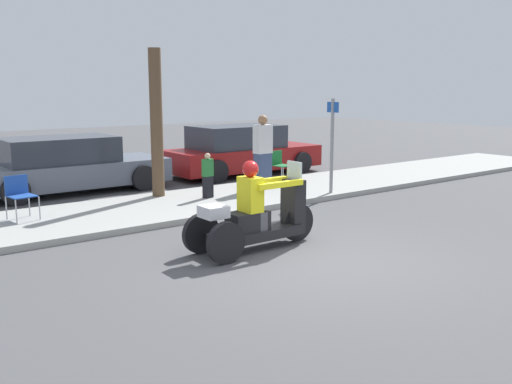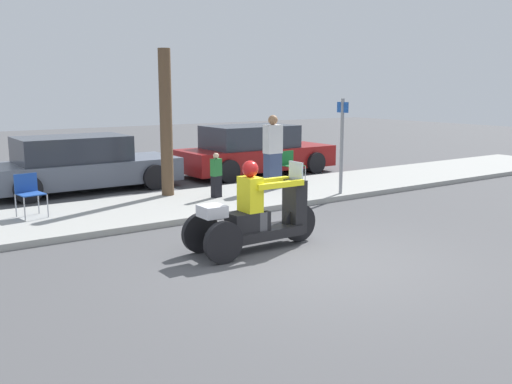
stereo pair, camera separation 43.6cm
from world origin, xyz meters
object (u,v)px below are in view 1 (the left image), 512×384
spectator_far_back (263,153)px  tree_trunk (156,123)px  spectator_with_child (208,176)px  folding_chair_curbside (20,193)px  parked_car_lot_far (241,151)px  folding_chair_set_back (279,163)px  motorcycle_trike (256,218)px  street_sign (332,142)px  parked_car_lot_center (66,166)px

spectator_far_back → tree_trunk: tree_trunk is taller
spectator_with_child → folding_chair_curbside: 3.96m
spectator_with_child → parked_car_lot_far: 4.35m
folding_chair_curbside → tree_trunk: bearing=9.1°
folding_chair_set_back → spectator_far_back: bearing=-152.8°
spectator_with_child → spectator_far_back: 1.77m
motorcycle_trike → folding_chair_curbside: bearing=122.3°
spectator_far_back → folding_chair_curbside: 5.67m
motorcycle_trike → tree_trunk: (0.63, 4.51, 1.26)m
spectator_with_child → street_sign: (2.64, -1.24, 0.71)m
spectator_far_back → spectator_with_child: bearing=-173.6°
parked_car_lot_center → street_sign: street_sign is taller
motorcycle_trike → street_sign: 4.77m
motorcycle_trike → parked_car_lot_far: (4.52, 6.67, 0.18)m
motorcycle_trike → spectator_far_back: size_ratio=1.30×
tree_trunk → street_sign: bearing=-31.7°
folding_chair_curbside → parked_car_lot_center: size_ratio=0.17×
spectator_with_child → parked_car_lot_center: bearing=122.6°
spectator_with_child → parked_car_lot_center: (-2.07, 3.24, 0.05)m
tree_trunk → parked_car_lot_center: bearing=118.7°
spectator_with_child → folding_chair_curbside: size_ratio=1.23×
tree_trunk → folding_chair_curbside: bearing=-170.9°
spectator_far_back → parked_car_lot_center: 4.87m
parked_car_lot_far → street_sign: (-0.47, -4.27, 0.62)m
street_sign → tree_trunk: bearing=148.3°
spectator_far_back → parked_car_lot_center: spectator_far_back is taller
spectator_far_back → folding_chair_set_back: size_ratio=2.19×
spectator_far_back → parked_car_lot_far: spectator_far_back is taller
folding_chair_curbside → parked_car_lot_center: (1.88, 2.86, 0.03)m
spectator_far_back → parked_car_lot_far: (1.40, 2.84, -0.29)m
motorcycle_trike → street_sign: (4.05, 2.40, 0.80)m
folding_chair_set_back → parked_car_lot_far: bearing=78.7°
motorcycle_trike → parked_car_lot_center: motorcycle_trike is taller
folding_chair_curbside → parked_car_lot_center: bearing=56.8°
spectator_far_back → tree_trunk: size_ratio=0.54×
parked_car_lot_center → tree_trunk: tree_trunk is taller
spectator_far_back → tree_trunk: 2.70m
motorcycle_trike → tree_trunk: 4.73m
motorcycle_trike → street_sign: street_sign is taller
motorcycle_trike → street_sign: bearing=30.6°
parked_car_lot_far → street_sign: bearing=-96.3°
parked_car_lot_far → folding_chair_set_back: bearing=-101.3°
folding_chair_set_back → parked_car_lot_center: bearing=151.4°
parked_car_lot_far → folding_chair_curbside: bearing=-159.3°
spectator_far_back → street_sign: size_ratio=0.82×
parked_car_lot_far → tree_trunk: (-3.89, -2.16, 1.08)m
folding_chair_set_back → parked_car_lot_center: (-4.71, 2.57, 0.03)m
spectator_with_child → spectator_far_back: (1.71, 0.19, 0.38)m
spectator_with_child → folding_chair_curbside: bearing=174.6°
parked_car_lot_center → street_sign: bearing=-43.5°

